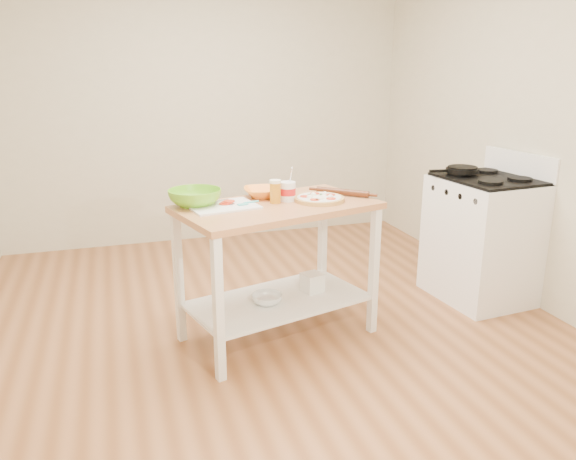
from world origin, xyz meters
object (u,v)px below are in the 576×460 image
(knife, at_px, (202,202))
(orange_bowl, at_px, (263,192))
(beer_pint, at_px, (275,191))
(rolling_pin, at_px, (343,192))
(pizza, at_px, (319,198))
(shelf_bin, at_px, (312,282))
(spatula, at_px, (247,203))
(gas_stove, at_px, (482,238))
(skillet, at_px, (462,170))
(cutting_board, at_px, (222,206))
(green_bowl, at_px, (195,198))
(shelf_glass_bowl, at_px, (267,299))
(prep_island, at_px, (278,242))
(yogurt_tub, at_px, (288,191))

(knife, xyz_separation_m, orange_bowl, (0.42, 0.10, 0.01))
(beer_pint, relative_size, rolling_pin, 0.40)
(pizza, xyz_separation_m, knife, (-0.73, 0.12, 0.00))
(knife, height_order, shelf_bin, knife)
(knife, xyz_separation_m, shelf_bin, (0.71, -0.06, -0.59))
(spatula, distance_m, knife, 0.28)
(gas_stove, distance_m, pizza, 1.46)
(skillet, bearing_deg, orange_bowl, -169.11)
(skillet, height_order, cutting_board, skillet)
(rolling_pin, height_order, shelf_bin, rolling_pin)
(skillet, distance_m, orange_bowl, 1.56)
(spatula, height_order, green_bowl, green_bowl)
(beer_pint, xyz_separation_m, shelf_glass_bowl, (-0.08, -0.08, -0.68))
(prep_island, distance_m, yogurt_tub, 0.33)
(knife, xyz_separation_m, rolling_pin, (0.93, -0.02, 0.00))
(knife, bearing_deg, beer_pint, -18.35)
(skillet, distance_m, knife, 1.99)
(skillet, xyz_separation_m, shelf_bin, (-1.27, -0.25, -0.65))
(green_bowl, bearing_deg, prep_island, -13.49)
(rolling_pin, bearing_deg, knife, 178.82)
(skillet, xyz_separation_m, spatula, (-1.72, -0.29, -0.06))
(orange_bowl, height_order, rolling_pin, orange_bowl)
(rolling_pin, bearing_deg, orange_bowl, 167.18)
(orange_bowl, relative_size, yogurt_tub, 1.17)
(knife, relative_size, rolling_pin, 0.74)
(orange_bowl, height_order, yogurt_tub, yogurt_tub)
(rolling_pin, bearing_deg, yogurt_tub, -175.42)
(skillet, relative_size, spatula, 2.59)
(beer_pint, relative_size, shelf_bin, 1.16)
(cutting_board, xyz_separation_m, rolling_pin, (0.82, 0.07, 0.01))
(shelf_bin, bearing_deg, skillet, 10.95)
(skillet, relative_size, knife, 1.42)
(orange_bowl, bearing_deg, prep_island, -81.64)
(shelf_glass_bowl, bearing_deg, rolling_pin, 14.43)
(knife, xyz_separation_m, green_bowl, (-0.04, -0.00, 0.03))
(spatula, height_order, knife, knife)
(knife, relative_size, green_bowl, 0.83)
(knife, distance_m, shelf_glass_bowl, 0.74)
(skillet, distance_m, yogurt_tub, 1.46)
(knife, distance_m, rolling_pin, 0.93)
(skillet, distance_m, pizza, 1.29)
(cutting_board, distance_m, orange_bowl, 0.36)
(green_bowl, xyz_separation_m, yogurt_tub, (0.58, -0.05, 0.01))
(pizza, xyz_separation_m, cutting_board, (-0.62, 0.03, -0.01))
(knife, bearing_deg, cutting_board, -47.08)
(pizza, xyz_separation_m, shelf_glass_bowl, (-0.36, -0.05, -0.63))
(spatula, bearing_deg, shelf_glass_bowl, -44.14)
(gas_stove, bearing_deg, green_bowl, 176.25)
(gas_stove, distance_m, shelf_glass_bowl, 1.77)
(yogurt_tub, xyz_separation_m, shelf_glass_bowl, (-0.18, -0.11, -0.67))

